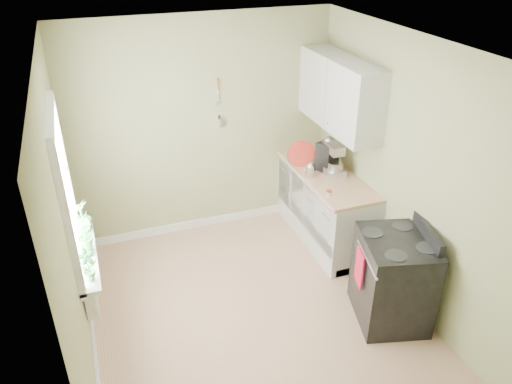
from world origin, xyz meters
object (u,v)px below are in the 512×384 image
object	(u,v)px
stand_mixer	(333,159)
coffee_maker	(327,158)
stove	(393,279)
kettle	(310,170)

from	to	relation	value
stand_mixer	coffee_maker	world-z (taller)	stand_mixer
stove	kettle	bearing A→B (deg)	98.68
kettle	stand_mixer	bearing A→B (deg)	3.28
coffee_maker	stove	bearing A→B (deg)	-91.51
stove	coffee_maker	bearing A→B (deg)	88.49
stove	coffee_maker	size ratio (longest dim) A/B	3.03
kettle	stove	bearing A→B (deg)	-81.32
kettle	coffee_maker	xyz separation A→B (m)	(0.27, 0.11, 0.07)
stove	stand_mixer	bearing A→B (deg)	87.31
stove	coffee_maker	world-z (taller)	coffee_maker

